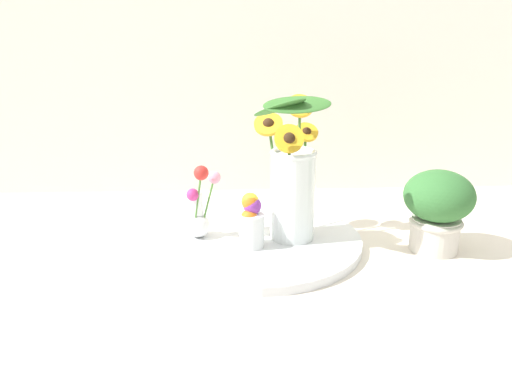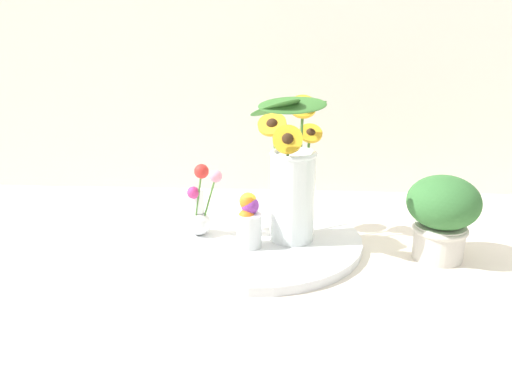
{
  "view_description": "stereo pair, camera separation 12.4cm",
  "coord_description": "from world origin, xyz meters",
  "px_view_note": "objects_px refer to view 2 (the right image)",
  "views": [
    {
      "loc": [
        -0.03,
        -1.11,
        0.53
      ],
      "look_at": [
        0.02,
        0.06,
        0.14
      ],
      "focal_mm": 35.0,
      "sensor_mm": 36.0,
      "label": 1
    },
    {
      "loc": [
        0.09,
        -1.11,
        0.53
      ],
      "look_at": [
        0.02,
        0.06,
        0.14
      ],
      "focal_mm": 35.0,
      "sensor_mm": 36.0,
      "label": 2
    }
  ],
  "objects_px": {
    "serving_tray": "(256,240)",
    "vase_bulb_right": "(201,207)",
    "potted_plant": "(442,213)",
    "mason_jar_sunflowers": "(292,184)",
    "vase_small_center": "(249,219)"
  },
  "relations": [
    {
      "from": "vase_small_center",
      "to": "vase_bulb_right",
      "type": "bearing_deg",
      "value": 154.08
    },
    {
      "from": "mason_jar_sunflowers",
      "to": "vase_bulb_right",
      "type": "xyz_separation_m",
      "value": [
        -0.23,
        0.01,
        -0.07
      ]
    },
    {
      "from": "vase_small_center",
      "to": "serving_tray",
      "type": "bearing_deg",
      "value": 75.96
    },
    {
      "from": "mason_jar_sunflowers",
      "to": "vase_small_center",
      "type": "xyz_separation_m",
      "value": [
        -0.1,
        -0.05,
        -0.07
      ]
    },
    {
      "from": "serving_tray",
      "to": "vase_bulb_right",
      "type": "height_order",
      "value": "vase_bulb_right"
    },
    {
      "from": "mason_jar_sunflowers",
      "to": "potted_plant",
      "type": "bearing_deg",
      "value": -7.14
    },
    {
      "from": "mason_jar_sunflowers",
      "to": "potted_plant",
      "type": "height_order",
      "value": "mason_jar_sunflowers"
    },
    {
      "from": "mason_jar_sunflowers",
      "to": "serving_tray",
      "type": "bearing_deg",
      "value": 173.95
    },
    {
      "from": "potted_plant",
      "to": "vase_small_center",
      "type": "bearing_deg",
      "value": -179.54
    },
    {
      "from": "vase_bulb_right",
      "to": "potted_plant",
      "type": "height_order",
      "value": "vase_bulb_right"
    },
    {
      "from": "potted_plant",
      "to": "serving_tray",
      "type": "bearing_deg",
      "value": 173.08
    },
    {
      "from": "serving_tray",
      "to": "vase_bulb_right",
      "type": "bearing_deg",
      "value": 178.19
    },
    {
      "from": "serving_tray",
      "to": "mason_jar_sunflowers",
      "type": "xyz_separation_m",
      "value": [
        0.09,
        -0.01,
        0.16
      ]
    },
    {
      "from": "serving_tray",
      "to": "mason_jar_sunflowers",
      "type": "bearing_deg",
      "value": -6.05
    },
    {
      "from": "vase_small_center",
      "to": "vase_bulb_right",
      "type": "xyz_separation_m",
      "value": [
        -0.13,
        0.06,
        0.0
      ]
    }
  ]
}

